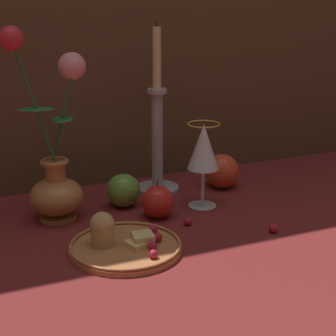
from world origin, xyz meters
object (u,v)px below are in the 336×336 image
object	(u,v)px
apple_beside_vase	(158,202)
apple_near_glass	(123,190)
apple_at_table_edge	(222,171)
candlestick	(157,142)
vase	(55,169)
wine_glass	(203,150)
plate_with_pastries	(122,243)

from	to	relation	value
apple_beside_vase	apple_near_glass	size ratio (longest dim) A/B	0.94
apple_near_glass	apple_at_table_edge	world-z (taller)	apple_at_table_edge
candlestick	apple_at_table_edge	distance (m)	0.17
vase	wine_glass	bearing A→B (deg)	-10.45
plate_with_pastries	apple_near_glass	world-z (taller)	apple_near_glass
apple_near_glass	apple_at_table_edge	distance (m)	0.25
apple_near_glass	apple_beside_vase	bearing A→B (deg)	-63.33
plate_with_pastries	candlestick	size ratio (longest dim) A/B	0.53
vase	wine_glass	size ratio (longest dim) A/B	2.11
candlestick	apple_near_glass	world-z (taller)	candlestick
wine_glass	apple_near_glass	size ratio (longest dim) A/B	2.16
wine_glass	apple_at_table_edge	bearing A→B (deg)	42.95
candlestick	apple_at_table_edge	bearing A→B (deg)	-15.02
wine_glass	apple_beside_vase	xyz separation A→B (m)	(-0.11, -0.02, -0.09)
vase	candlestick	bearing A→B (deg)	16.39
candlestick	apple_near_glass	size ratio (longest dim) A/B	4.50
vase	plate_with_pastries	bearing A→B (deg)	-69.92
candlestick	apple_beside_vase	distance (m)	0.18
candlestick	apple_at_table_edge	size ratio (longest dim) A/B	4.11
wine_glass	apple_beside_vase	size ratio (longest dim) A/B	2.30
apple_at_table_edge	apple_near_glass	bearing A→B (deg)	-174.72
plate_with_pastries	wine_glass	xyz separation A→B (m)	(0.23, 0.14, 0.11)
candlestick	apple_at_table_edge	xyz separation A→B (m)	(0.15, -0.04, -0.08)
plate_with_pastries	apple_beside_vase	distance (m)	0.17
plate_with_pastries	apple_near_glass	size ratio (longest dim) A/B	2.40
vase	wine_glass	distance (m)	0.31
apple_near_glass	wine_glass	bearing A→B (deg)	-22.95
wine_glass	apple_beside_vase	distance (m)	0.15
apple_near_glass	plate_with_pastries	bearing A→B (deg)	-109.86
wine_glass	apple_at_table_edge	size ratio (longest dim) A/B	1.98
plate_with_pastries	wine_glass	world-z (taller)	wine_glass
wine_glass	candlestick	distance (m)	0.14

